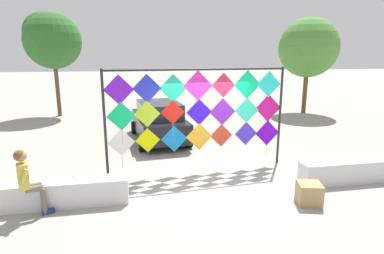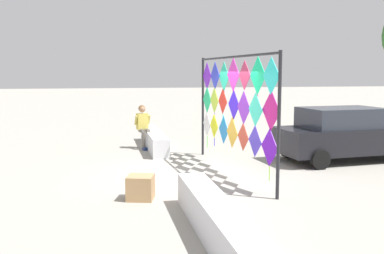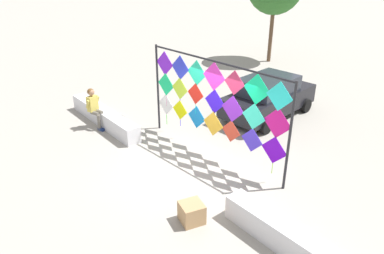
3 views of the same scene
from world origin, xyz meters
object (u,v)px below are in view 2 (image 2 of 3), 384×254
object	(u,v)px
kite_display_rack	(233,100)
cardboard_box_large	(141,187)
seated_vendor	(143,124)
parked_car	(344,134)

from	to	relation	value
kite_display_rack	cardboard_box_large	distance (m)	3.51
kite_display_rack	seated_vendor	size ratio (longest dim) A/B	3.58
kite_display_rack	seated_vendor	xyz separation A→B (m)	(-3.93, -1.86, -0.98)
kite_display_rack	cardboard_box_large	bearing A→B (deg)	-51.44
parked_car	kite_display_rack	bearing A→B (deg)	-76.36
kite_display_rack	parked_car	distance (m)	3.74
kite_display_rack	parked_car	size ratio (longest dim) A/B	1.27
seated_vendor	cardboard_box_large	bearing A→B (deg)	-5.71
seated_vendor	cardboard_box_large	size ratio (longest dim) A/B	2.83
kite_display_rack	cardboard_box_large	world-z (taller)	kite_display_rack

